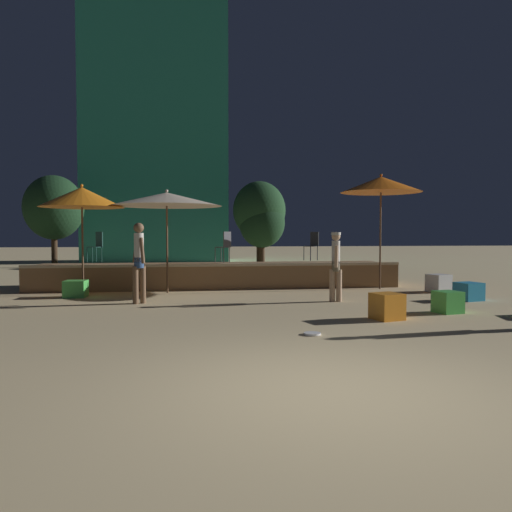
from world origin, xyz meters
TOP-DOWN VIEW (x-y plane):
  - ground_plane at (0.00, 0.00)m, footprint 120.00×120.00m
  - wooden_deck at (-0.46, 10.36)m, footprint 10.62×2.32m
  - patio_umbrella_0 at (4.15, 8.90)m, footprint 2.30×2.30m
  - patio_umbrella_1 at (-1.88, 8.77)m, footprint 2.93×2.93m
  - patio_umbrella_2 at (-4.08, 8.92)m, footprint 2.18×2.18m
  - cube_seat_1 at (-4.13, 8.18)m, footprint 0.55×0.55m
  - cube_seat_2 at (3.76, 4.50)m, footprint 0.54×0.54m
  - cube_seat_3 at (5.25, 6.19)m, footprint 0.61×0.61m
  - cube_seat_4 at (2.24, 3.94)m, footprint 0.60×0.60m
  - cube_seat_5 at (5.42, 7.92)m, footprint 0.63×0.63m
  - person_1 at (2.05, 6.46)m, footprint 0.28×0.45m
  - person_2 at (-2.46, 6.78)m, footprint 0.34×0.54m
  - bistro_chair_0 at (-3.99, 10.57)m, footprint 0.48×0.48m
  - bistro_chair_1 at (-0.26, 9.63)m, footprint 0.48×0.48m
  - bistro_chair_2 at (2.61, 10.63)m, footprint 0.47×0.46m
  - frisbee_disc at (0.51, 2.77)m, footprint 0.27×0.27m
  - background_tree_0 at (2.36, 20.05)m, footprint 2.64×2.64m
  - background_tree_1 at (2.45, 19.81)m, footprint 2.28×2.28m
  - background_tree_2 at (-7.54, 20.27)m, footprint 2.79×2.79m
  - distant_building at (-2.97, 25.43)m, footprint 8.24×3.53m

SIDE VIEW (x-z plane):
  - ground_plane at x=0.00m, z-range 0.00..0.00m
  - frisbee_disc at x=0.51m, z-range 0.00..0.03m
  - cube_seat_1 at x=-4.13m, z-range 0.00..0.42m
  - cube_seat_3 at x=5.25m, z-range 0.00..0.43m
  - cube_seat_2 at x=3.76m, z-range 0.00..0.43m
  - cube_seat_5 at x=5.42m, z-range 0.00..0.48m
  - cube_seat_4 at x=2.24m, z-range 0.00..0.48m
  - wooden_deck at x=-0.46m, z-range -0.04..0.71m
  - person_1 at x=2.05m, z-range 0.08..1.71m
  - person_2 at x=-2.46m, z-range 0.10..1.93m
  - bistro_chair_0 at x=-3.99m, z-range 0.84..1.74m
  - bistro_chair_1 at x=-0.26m, z-range 0.84..1.74m
  - bistro_chair_2 at x=2.61m, z-range 0.84..1.74m
  - background_tree_1 at x=2.45m, z-range 0.44..3.86m
  - patio_umbrella_1 at x=-1.88m, z-range 1.12..3.88m
  - patio_umbrella_2 at x=-4.08m, z-range 1.10..3.99m
  - background_tree_0 at x=2.36m, z-range 0.65..4.89m
  - background_tree_2 at x=-7.54m, z-range 0.65..5.04m
  - patio_umbrella_0 at x=4.15m, z-range 1.34..4.64m
  - distant_building at x=-2.97m, z-range 0.00..15.69m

